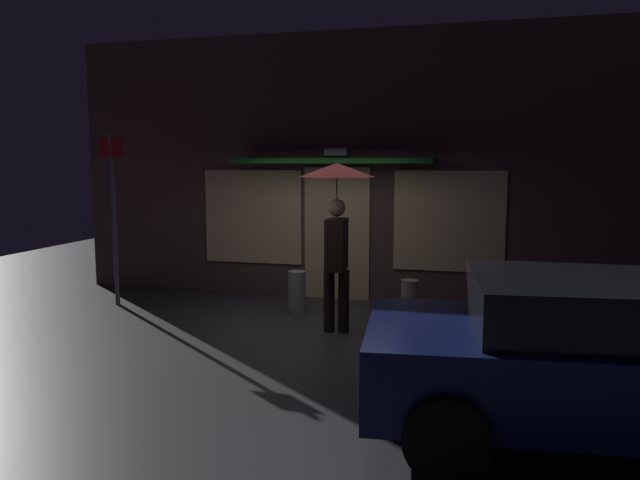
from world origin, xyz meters
name	(u,v)px	position (x,y,z in m)	size (l,w,h in m)	color
ground_plane	(300,333)	(0.00, 0.00, 0.00)	(18.00, 18.00, 0.00)	#38353A
building_facade	(339,169)	(0.00, 2.34, 2.17)	(9.30, 1.00, 4.39)	brown
person_with_umbrella	(337,207)	(0.45, 0.19, 1.70)	(1.01, 1.01, 2.27)	black
parked_car	(609,355)	(3.33, -2.34, 0.70)	(4.09, 2.34, 1.35)	navy
street_sign_post	(114,209)	(-3.32, 0.85, 1.55)	(0.40, 0.07, 2.75)	#595B60
sidewalk_bollard	(410,298)	(1.33, 1.24, 0.28)	(0.26, 0.26, 0.56)	#B2A899
sidewalk_bollard_2	(297,292)	(-0.35, 1.05, 0.32)	(0.27, 0.27, 0.65)	#9E998E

